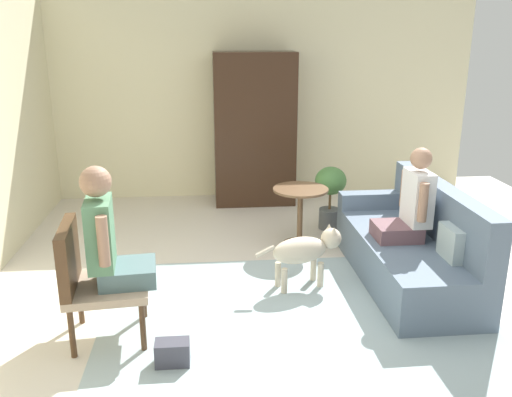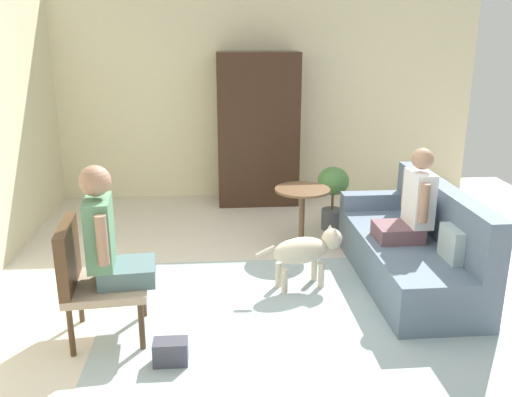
% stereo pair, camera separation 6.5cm
% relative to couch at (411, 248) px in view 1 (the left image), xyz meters
% --- Properties ---
extents(ground_plane, '(7.79, 7.79, 0.00)m').
position_rel_couch_xyz_m(ground_plane, '(-1.21, -0.30, -0.32)').
color(ground_plane, beige).
extents(back_wall, '(6.02, 0.12, 2.85)m').
position_rel_couch_xyz_m(back_wall, '(-1.21, 3.01, 1.11)').
color(back_wall, beige).
rests_on(back_wall, ground).
extents(area_rug, '(3.18, 2.32, 0.01)m').
position_rel_couch_xyz_m(area_rug, '(-1.17, -0.60, -0.31)').
color(area_rug, '#9EB2B7').
rests_on(area_rug, ground).
extents(couch, '(0.82, 1.99, 0.92)m').
position_rel_couch_xyz_m(couch, '(0.00, 0.00, 0.00)').
color(couch, slate).
rests_on(couch, ground).
extents(armchair, '(0.65, 0.64, 0.92)m').
position_rel_couch_xyz_m(armchair, '(-2.77, -0.77, 0.21)').
color(armchair, '#4C331E').
rests_on(armchair, ground).
extents(person_on_couch, '(0.47, 0.52, 0.84)m').
position_rel_couch_xyz_m(person_on_couch, '(-0.05, -0.02, 0.44)').
color(person_on_couch, '#6B4A52').
extents(person_on_armchair, '(0.51, 0.53, 0.90)m').
position_rel_couch_xyz_m(person_on_armchair, '(-2.61, -0.76, 0.49)').
color(person_on_armchair, slate).
extents(round_end_table, '(0.59, 0.59, 0.65)m').
position_rel_couch_xyz_m(round_end_table, '(-0.89, 0.93, 0.11)').
color(round_end_table, brown).
rests_on(round_end_table, ground).
extents(dog, '(0.82, 0.37, 0.56)m').
position_rel_couch_xyz_m(dog, '(-1.01, -0.04, 0.04)').
color(dog, beige).
rests_on(dog, ground).
extents(potted_plant, '(0.36, 0.36, 0.75)m').
position_rel_couch_xyz_m(potted_plant, '(-0.45, 1.44, 0.15)').
color(potted_plant, '#4C5156').
rests_on(potted_plant, ground).
extents(armoire_cabinet, '(1.06, 0.56, 2.00)m').
position_rel_couch_xyz_m(armoire_cabinet, '(-1.24, 2.60, 0.68)').
color(armoire_cabinet, '#382316').
rests_on(armoire_cabinet, ground).
extents(handbag, '(0.24, 0.15, 0.18)m').
position_rel_couch_xyz_m(handbag, '(-2.15, -1.18, -0.23)').
color(handbag, '#3F3F4C').
rests_on(handbag, ground).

